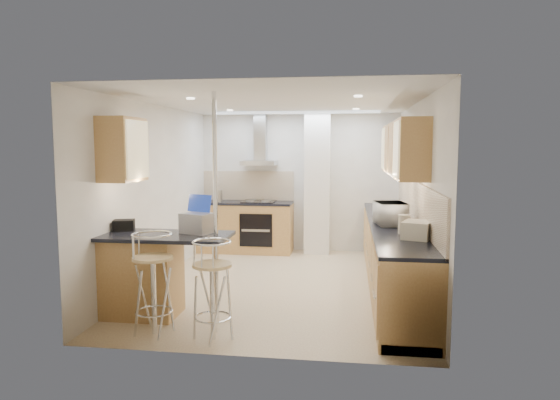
# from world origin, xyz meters

# --- Properties ---
(ground) EXTENTS (4.80, 4.80, 0.00)m
(ground) POSITION_xyz_m (0.00, 0.00, 0.00)
(ground) COLOR tan
(ground) RESTS_ON ground
(room_shell) EXTENTS (3.64, 4.84, 2.51)m
(room_shell) POSITION_xyz_m (0.32, 0.38, 1.54)
(room_shell) COLOR white
(room_shell) RESTS_ON ground
(right_counter) EXTENTS (0.63, 4.40, 0.92)m
(right_counter) POSITION_xyz_m (1.50, 0.00, 0.46)
(right_counter) COLOR #B07E46
(right_counter) RESTS_ON ground
(back_counter) EXTENTS (1.70, 0.63, 0.92)m
(back_counter) POSITION_xyz_m (-0.95, 2.10, 0.46)
(back_counter) COLOR #B07E46
(back_counter) RESTS_ON ground
(peninsula) EXTENTS (1.47, 0.72, 0.94)m
(peninsula) POSITION_xyz_m (-1.12, -1.45, 0.48)
(peninsula) COLOR #B07E46
(peninsula) RESTS_ON ground
(microwave) EXTENTS (0.44, 0.57, 0.29)m
(microwave) POSITION_xyz_m (1.44, -0.30, 1.06)
(microwave) COLOR white
(microwave) RESTS_ON right_counter
(laptop) EXTENTS (0.40, 0.35, 0.23)m
(laptop) POSITION_xyz_m (-0.78, -1.32, 1.05)
(laptop) COLOR #A3A5AB
(laptop) RESTS_ON peninsula
(bag) EXTENTS (0.28, 0.23, 0.13)m
(bag) POSITION_xyz_m (-1.68, -1.28, 1.00)
(bag) COLOR black
(bag) RESTS_ON peninsula
(bar_stool_near) EXTENTS (0.50, 0.50, 1.06)m
(bar_stool_near) POSITION_xyz_m (-1.05, -1.98, 0.53)
(bar_stool_near) COLOR tan
(bar_stool_near) RESTS_ON ground
(bar_stool_end) EXTENTS (0.51, 0.51, 1.01)m
(bar_stool_end) POSITION_xyz_m (-0.41, -2.04, 0.50)
(bar_stool_end) COLOR tan
(bar_stool_end) RESTS_ON ground
(jar_a) EXTENTS (0.14, 0.14, 0.16)m
(jar_a) POSITION_xyz_m (1.46, 0.62, 1.00)
(jar_a) COLOR beige
(jar_a) RESTS_ON right_counter
(jar_b) EXTENTS (0.14, 0.14, 0.16)m
(jar_b) POSITION_xyz_m (1.52, 0.38, 1.00)
(jar_b) COLOR beige
(jar_b) RESTS_ON right_counter
(jar_c) EXTENTS (0.17, 0.17, 0.22)m
(jar_c) POSITION_xyz_m (1.54, -0.93, 1.03)
(jar_c) COLOR beige
(jar_c) RESTS_ON right_counter
(jar_d) EXTENTS (0.11, 0.11, 0.14)m
(jar_d) POSITION_xyz_m (1.67, -0.87, 0.99)
(jar_d) COLOR white
(jar_d) RESTS_ON right_counter
(bread_bin) EXTENTS (0.38, 0.43, 0.19)m
(bread_bin) POSITION_xyz_m (1.65, -1.21, 1.01)
(bread_bin) COLOR beige
(bread_bin) RESTS_ON right_counter
(kettle) EXTENTS (0.16, 0.16, 0.21)m
(kettle) POSITION_xyz_m (-1.44, 2.02, 1.03)
(kettle) COLOR #A8ABAC
(kettle) RESTS_ON back_counter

